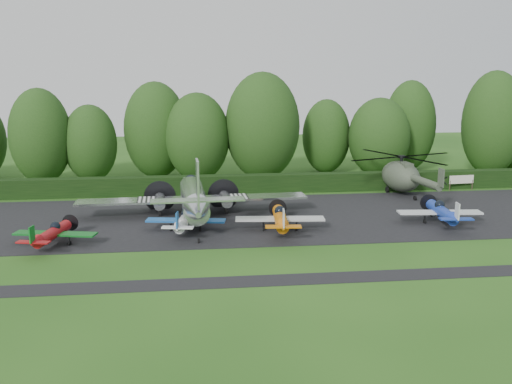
{
  "coord_description": "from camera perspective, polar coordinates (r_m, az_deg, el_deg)",
  "views": [
    {
      "loc": [
        -4.75,
        -39.77,
        12.89
      ],
      "look_at": [
        1.03,
        9.46,
        2.5
      ],
      "focal_mm": 40.0,
      "sensor_mm": 36.0,
      "label": 1
    }
  ],
  "objects": [
    {
      "name": "light_plane_white",
      "position": [
        47.21,
        -7.14,
        -2.78
      ],
      "size": [
        6.57,
        6.9,
        2.52
      ],
      "rotation": [
        0.0,
        0.0,
        0.17
      ],
      "color": "white",
      "rests_on": "ground"
    },
    {
      "name": "sign_board",
      "position": [
        67.73,
        19.86,
        1.13
      ],
      "size": [
        2.96,
        0.11,
        1.67
      ],
      "rotation": [
        0.0,
        0.0,
        -0.1
      ],
      "color": "#3F3326",
      "rests_on": "ground"
    },
    {
      "name": "tree_1",
      "position": [
        71.47,
        -20.76,
        5.22
      ],
      "size": [
        7.1,
        7.1,
        11.23
      ],
      "color": "black",
      "rests_on": "ground"
    },
    {
      "name": "transport_plane",
      "position": [
        51.3,
        -6.26,
        -0.63
      ],
      "size": [
        20.98,
        16.09,
        6.72
      ],
      "rotation": [
        0.0,
        0.0,
        -0.04
      ],
      "color": "silver",
      "rests_on": "ground"
    },
    {
      "name": "tree_8",
      "position": [
        74.93,
        7.03,
        5.54
      ],
      "size": [
        6.19,
        6.19,
        9.6
      ],
      "color": "black",
      "rests_on": "ground"
    },
    {
      "name": "tree_0",
      "position": [
        71.82,
        -9.99,
        6.11
      ],
      "size": [
        7.82,
        7.82,
        11.9
      ],
      "color": "black",
      "rests_on": "ground"
    },
    {
      "name": "light_plane_blue",
      "position": [
        51.69,
        18.07,
        -1.88
      ],
      "size": [
        7.23,
        7.6,
        2.78
      ],
      "rotation": [
        0.0,
        0.0,
        0.1
      ],
      "color": "#19349B",
      "rests_on": "ground"
    },
    {
      "name": "apron",
      "position": [
        51.63,
        -1.21,
        -2.62
      ],
      "size": [
        70.0,
        18.0,
        0.01
      ],
      "primitive_type": "cube",
      "color": "black",
      "rests_on": "ground"
    },
    {
      "name": "tree_2",
      "position": [
        69.52,
        0.64,
        6.58
      ],
      "size": [
        9.06,
        9.06,
        13.06
      ],
      "color": "black",
      "rests_on": "ground"
    },
    {
      "name": "tree_11",
      "position": [
        71.11,
        -16.23,
        4.69
      ],
      "size": [
        6.3,
        6.3,
        9.25
      ],
      "color": "black",
      "rests_on": "ground"
    },
    {
      "name": "helicopter",
      "position": [
        63.35,
        14.3,
        1.8
      ],
      "size": [
        13.03,
        15.26,
        4.2
      ],
      "rotation": [
        0.0,
        0.0,
        -0.09
      ],
      "color": "#3B4434",
      "rests_on": "ground"
    },
    {
      "name": "tree_4",
      "position": [
        69.16,
        -5.88,
        5.48
      ],
      "size": [
        7.76,
        7.76,
        10.64
      ],
      "color": "black",
      "rests_on": "ground"
    },
    {
      "name": "tree_3",
      "position": [
        73.74,
        12.21,
        5.38
      ],
      "size": [
        7.71,
        7.71,
        9.89
      ],
      "color": "black",
      "rests_on": "ground"
    },
    {
      "name": "ground",
      "position": [
        42.07,
        0.11,
        -6.0
      ],
      "size": [
        160.0,
        160.0,
        0.0
      ],
      "primitive_type": "plane",
      "color": "#214B15",
      "rests_on": "ground"
    },
    {
      "name": "light_plane_orange",
      "position": [
        46.92,
        2.44,
        -2.63
      ],
      "size": [
        7.38,
        7.76,
        2.84
      ],
      "rotation": [
        0.0,
        0.0,
        0.09
      ],
      "color": "orange",
      "rests_on": "ground"
    },
    {
      "name": "taxiway_verge",
      "position": [
        36.46,
        1.24,
        -8.87
      ],
      "size": [
        70.0,
        2.0,
        0.0
      ],
      "primitive_type": "cube",
      "color": "black",
      "rests_on": "ground"
    },
    {
      "name": "hedgerow",
      "position": [
        62.3,
        -2.18,
        -0.11
      ],
      "size": [
        90.0,
        1.6,
        2.0
      ],
      "primitive_type": "cube",
      "color": "black",
      "rests_on": "ground"
    },
    {
      "name": "tree_10",
      "position": [
        78.5,
        22.61,
        6.35
      ],
      "size": [
        7.65,
        7.65,
        13.24
      ],
      "color": "black",
      "rests_on": "ground"
    },
    {
      "name": "light_plane_red",
      "position": [
        45.81,
        -19.68,
        -3.9
      ],
      "size": [
        6.34,
        6.66,
        2.43
      ],
      "rotation": [
        0.0,
        0.0,
        0.22
      ],
      "color": "maroon",
      "rests_on": "ground"
    },
    {
      "name": "tree_6",
      "position": [
        79.19,
        15.1,
        6.43
      ],
      "size": [
        6.86,
        6.86,
        11.98
      ],
      "color": "black",
      "rests_on": "ground"
    }
  ]
}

